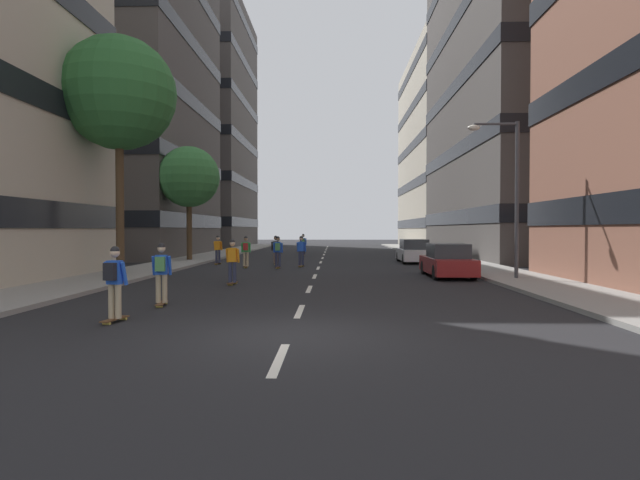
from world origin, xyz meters
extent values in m
plane|color=black|center=(0.00, 23.76, 0.00)|extent=(142.53, 142.53, 0.00)
cube|color=gray|center=(-8.82, 26.73, 0.07)|extent=(3.17, 65.33, 0.14)
cube|color=gray|center=(8.82, 26.73, 0.07)|extent=(3.17, 65.33, 0.14)
cube|color=silver|center=(0.00, -2.00, 0.00)|extent=(0.16, 2.20, 0.01)
cube|color=silver|center=(0.00, 3.00, 0.00)|extent=(0.16, 2.20, 0.01)
cube|color=silver|center=(0.00, 8.00, 0.00)|extent=(0.16, 2.20, 0.01)
cube|color=silver|center=(0.00, 13.00, 0.00)|extent=(0.16, 2.20, 0.01)
cube|color=silver|center=(0.00, 18.00, 0.00)|extent=(0.16, 2.20, 0.01)
cube|color=silver|center=(0.00, 23.00, 0.00)|extent=(0.16, 2.20, 0.01)
cube|color=silver|center=(0.00, 28.00, 0.00)|extent=(0.16, 2.20, 0.01)
cube|color=silver|center=(0.00, 33.00, 0.00)|extent=(0.16, 2.20, 0.01)
cube|color=silver|center=(0.00, 38.00, 0.00)|extent=(0.16, 2.20, 0.01)
cube|color=silver|center=(0.00, 43.00, 0.00)|extent=(0.16, 2.20, 0.01)
cube|color=silver|center=(0.00, 48.00, 0.00)|extent=(0.16, 2.20, 0.01)
cube|color=silver|center=(0.00, 53.00, 0.00)|extent=(0.16, 2.20, 0.01)
cube|color=#4C4744|center=(-17.26, 31.11, 14.17)|extent=(13.71, 17.63, 28.34)
cube|color=black|center=(-17.26, 31.11, 2.83)|extent=(13.83, 17.75, 1.10)
cube|color=black|center=(-17.26, 31.11, 7.56)|extent=(13.83, 17.75, 1.10)
cube|color=black|center=(-17.26, 31.11, 12.28)|extent=(13.83, 17.75, 1.10)
cube|color=black|center=(-17.26, 31.11, 17.00)|extent=(13.83, 17.75, 1.10)
cube|color=#4C4744|center=(-17.26, 54.83, 15.07)|extent=(13.71, 19.05, 30.14)
cube|color=black|center=(-17.26, 54.83, 3.01)|extent=(13.83, 19.17, 1.10)
cube|color=black|center=(-17.26, 54.83, 8.04)|extent=(13.83, 19.17, 1.10)
cube|color=black|center=(-17.26, 54.83, 13.06)|extent=(13.83, 19.17, 1.10)
cube|color=black|center=(-17.26, 54.83, 18.09)|extent=(13.83, 19.17, 1.10)
cube|color=black|center=(-17.26, 54.83, 23.11)|extent=(13.83, 19.17, 1.10)
cube|color=black|center=(-17.26, 54.83, 28.13)|extent=(13.83, 19.17, 1.10)
cube|color=#4C4744|center=(17.26, 31.11, 12.89)|extent=(13.71, 23.77, 25.77)
cube|color=black|center=(17.26, 31.11, 3.09)|extent=(13.83, 23.89, 1.10)
cube|color=black|center=(17.26, 31.11, 8.25)|extent=(13.83, 23.89, 1.10)
cube|color=black|center=(17.26, 31.11, 13.40)|extent=(13.83, 23.89, 1.10)
cube|color=black|center=(17.26, 31.11, 18.56)|extent=(13.83, 23.89, 1.10)
cube|color=#BCB29E|center=(17.26, 54.83, 11.88)|extent=(13.71, 23.67, 23.77)
cube|color=black|center=(17.26, 54.83, 2.85)|extent=(13.83, 23.79, 1.10)
cube|color=black|center=(17.26, 54.83, 7.61)|extent=(13.83, 23.79, 1.10)
cube|color=black|center=(17.26, 54.83, 12.36)|extent=(13.83, 23.79, 1.10)
cube|color=black|center=(17.26, 54.83, 17.11)|extent=(13.83, 23.79, 1.10)
cube|color=black|center=(17.26, 54.83, 21.87)|extent=(13.83, 23.79, 1.10)
cube|color=maroon|center=(6.03, 12.90, 0.53)|extent=(1.80, 4.40, 0.70)
cube|color=#2D3338|center=(6.03, 12.75, 1.20)|extent=(1.60, 2.10, 0.64)
cylinder|color=black|center=(5.23, 14.35, 0.32)|extent=(0.22, 0.64, 0.64)
cylinder|color=black|center=(6.83, 14.35, 0.32)|extent=(0.22, 0.64, 0.64)
cylinder|color=black|center=(5.23, 11.45, 0.32)|extent=(0.22, 0.64, 0.64)
cylinder|color=black|center=(6.83, 11.45, 0.32)|extent=(0.22, 0.64, 0.64)
cube|color=silver|center=(6.03, 22.84, 0.53)|extent=(1.80, 4.40, 0.70)
cube|color=#2D3338|center=(6.03, 22.69, 1.20)|extent=(1.60, 2.10, 0.64)
cylinder|color=black|center=(5.23, 24.29, 0.32)|extent=(0.22, 0.64, 0.64)
cylinder|color=black|center=(6.83, 24.29, 0.32)|extent=(0.22, 0.64, 0.64)
cylinder|color=black|center=(5.23, 21.39, 0.32)|extent=(0.22, 0.64, 0.64)
cylinder|color=black|center=(6.83, 21.39, 0.32)|extent=(0.22, 0.64, 0.64)
cylinder|color=#4C3823|center=(-8.82, 23.53, 2.19)|extent=(0.36, 0.36, 4.11)
sphere|color=#387A3D|center=(-8.82, 23.53, 5.67)|extent=(4.05, 4.05, 4.05)
cylinder|color=#4C3823|center=(-8.82, 12.48, 3.34)|extent=(0.36, 0.36, 6.39)
sphere|color=#2D6B33|center=(-8.82, 12.48, 8.31)|extent=(5.07, 5.07, 5.07)
cylinder|color=#3F3F44|center=(8.50, 11.08, 3.39)|extent=(0.16, 0.16, 6.50)
cylinder|color=#3F3F44|center=(7.60, 11.08, 6.54)|extent=(1.80, 0.10, 0.10)
ellipsoid|color=silver|center=(6.70, 11.08, 6.39)|extent=(0.50, 0.30, 0.24)
cube|color=brown|center=(-1.01, 18.95, 0.08)|extent=(0.32, 0.92, 0.02)
cylinder|color=#D8BF4C|center=(-0.97, 19.27, 0.04)|extent=(0.19, 0.09, 0.07)
cylinder|color=#D8BF4C|center=(-1.06, 18.64, 0.04)|extent=(0.19, 0.09, 0.07)
cylinder|color=#2D334C|center=(-1.10, 18.97, 0.49)|extent=(0.16, 0.16, 0.80)
cylinder|color=#2D334C|center=(-0.92, 18.94, 0.49)|extent=(0.16, 0.16, 0.80)
cube|color=blue|center=(-1.01, 18.95, 1.17)|extent=(0.34, 0.24, 0.55)
cylinder|color=blue|center=(-1.22, 19.04, 1.14)|extent=(0.12, 0.24, 0.55)
cylinder|color=blue|center=(-0.79, 18.97, 1.14)|extent=(0.12, 0.24, 0.55)
sphere|color=tan|center=(-1.01, 18.97, 1.62)|extent=(0.22, 0.22, 0.22)
sphere|color=black|center=(-1.01, 18.97, 1.67)|extent=(0.21, 0.21, 0.21)
cube|color=brown|center=(-4.19, 1.26, 0.08)|extent=(0.36, 0.92, 0.02)
cylinder|color=#D8BF4C|center=(-4.13, 1.57, 0.04)|extent=(0.19, 0.10, 0.07)
cylinder|color=#D8BF4C|center=(-4.25, 0.94, 0.04)|extent=(0.19, 0.10, 0.07)
cylinder|color=tan|center=(-4.28, 1.27, 0.49)|extent=(0.16, 0.16, 0.80)
cylinder|color=tan|center=(-4.10, 1.24, 0.49)|extent=(0.16, 0.16, 0.80)
cube|color=blue|center=(-4.19, 1.26, 1.17)|extent=(0.35, 0.25, 0.55)
cylinder|color=blue|center=(-4.40, 1.35, 1.14)|extent=(0.13, 0.24, 0.55)
cylinder|color=blue|center=(-3.97, 1.27, 1.14)|extent=(0.13, 0.24, 0.55)
sphere|color=beige|center=(-4.19, 1.28, 1.62)|extent=(0.22, 0.22, 0.22)
sphere|color=black|center=(-4.19, 1.28, 1.67)|extent=(0.21, 0.21, 0.21)
cube|color=black|center=(-4.22, 1.08, 1.20)|extent=(0.28, 0.20, 0.40)
cube|color=brown|center=(-1.67, 31.41, 0.08)|extent=(0.22, 0.90, 0.02)
cylinder|color=#D8BF4C|center=(-1.68, 31.73, 0.04)|extent=(0.18, 0.07, 0.07)
cylinder|color=#D8BF4C|center=(-1.66, 31.09, 0.04)|extent=(0.18, 0.07, 0.07)
cylinder|color=#2D334C|center=(-1.76, 31.41, 0.49)|extent=(0.14, 0.14, 0.80)
cylinder|color=#2D334C|center=(-1.58, 31.41, 0.49)|extent=(0.14, 0.14, 0.80)
cube|color=blue|center=(-1.67, 31.41, 1.17)|extent=(0.32, 0.21, 0.55)
cylinder|color=blue|center=(-1.89, 31.45, 1.14)|extent=(0.10, 0.23, 0.55)
cylinder|color=blue|center=(-1.45, 31.46, 1.14)|extent=(0.10, 0.23, 0.55)
sphere|color=beige|center=(-1.67, 31.43, 1.62)|extent=(0.22, 0.22, 0.22)
sphere|color=black|center=(-1.67, 31.43, 1.67)|extent=(0.21, 0.21, 0.21)
cube|color=#4C8C4C|center=(-1.67, 31.23, 1.20)|extent=(0.26, 0.17, 0.40)
cube|color=brown|center=(-2.22, 17.76, 0.08)|extent=(0.22, 0.90, 0.02)
cylinder|color=#D8BF4C|center=(-2.23, 18.08, 0.04)|extent=(0.18, 0.07, 0.07)
cylinder|color=#D8BF4C|center=(-2.22, 17.44, 0.04)|extent=(0.18, 0.07, 0.07)
cylinder|color=#2D334C|center=(-2.31, 17.75, 0.49)|extent=(0.14, 0.14, 0.80)
cylinder|color=#2D334C|center=(-2.13, 17.76, 0.49)|extent=(0.14, 0.14, 0.80)
cube|color=blue|center=(-2.22, 17.76, 1.17)|extent=(0.32, 0.21, 0.55)
cylinder|color=blue|center=(-2.44, 17.80, 1.14)|extent=(0.09, 0.23, 0.55)
cylinder|color=blue|center=(-2.01, 17.81, 1.14)|extent=(0.09, 0.23, 0.55)
sphere|color=#997051|center=(-2.22, 17.78, 1.62)|extent=(0.22, 0.22, 0.22)
sphere|color=black|center=(-2.22, 17.78, 1.67)|extent=(0.21, 0.21, 0.21)
cube|color=#4C8C4C|center=(-2.22, 17.58, 1.20)|extent=(0.26, 0.16, 0.40)
cube|color=brown|center=(-3.07, 9.36, 0.08)|extent=(0.28, 0.91, 0.02)
cylinder|color=#D8BF4C|center=(-3.04, 9.67, 0.04)|extent=(0.19, 0.09, 0.07)
cylinder|color=#D8BF4C|center=(-3.10, 9.04, 0.04)|extent=(0.19, 0.09, 0.07)
cylinder|color=#2D334C|center=(-3.16, 9.36, 0.49)|extent=(0.15, 0.15, 0.80)
cylinder|color=#2D334C|center=(-2.98, 9.35, 0.49)|extent=(0.15, 0.15, 0.80)
cube|color=orange|center=(-3.07, 9.36, 1.17)|extent=(0.34, 0.23, 0.55)
cylinder|color=orange|center=(-3.29, 9.42, 1.14)|extent=(0.11, 0.24, 0.55)
cylinder|color=orange|center=(-2.85, 9.39, 1.14)|extent=(0.11, 0.24, 0.55)
sphere|color=beige|center=(-3.07, 9.37, 1.62)|extent=(0.22, 0.22, 0.22)
sphere|color=black|center=(-3.07, 9.37, 1.67)|extent=(0.21, 0.21, 0.21)
cube|color=brown|center=(-6.26, 20.75, 0.08)|extent=(0.31, 0.92, 0.02)
cylinder|color=#D8BF4C|center=(-6.22, 21.07, 0.04)|extent=(0.19, 0.09, 0.07)
cylinder|color=#D8BF4C|center=(-6.30, 20.43, 0.04)|extent=(0.19, 0.09, 0.07)
cylinder|color=#2D334C|center=(-6.35, 20.76, 0.49)|extent=(0.16, 0.16, 0.80)
cylinder|color=#2D334C|center=(-6.17, 20.74, 0.49)|extent=(0.16, 0.16, 0.80)
cube|color=orange|center=(-6.26, 20.75, 1.17)|extent=(0.34, 0.24, 0.55)
cylinder|color=orange|center=(-6.47, 20.83, 1.14)|extent=(0.12, 0.24, 0.55)
cylinder|color=orange|center=(-6.04, 20.77, 1.14)|extent=(0.12, 0.24, 0.55)
sphere|color=beige|center=(-6.26, 20.77, 1.62)|extent=(0.22, 0.22, 0.22)
sphere|color=black|center=(-6.26, 20.77, 1.67)|extent=(0.21, 0.21, 0.21)
cube|color=brown|center=(-2.67, 20.53, 0.08)|extent=(0.33, 0.92, 0.02)
cylinder|color=#D8BF4C|center=(-2.72, 20.85, 0.04)|extent=(0.19, 0.10, 0.07)
cylinder|color=#D8BF4C|center=(-2.62, 20.21, 0.04)|extent=(0.19, 0.10, 0.07)
cylinder|color=#594C47|center=(-2.76, 20.52, 0.49)|extent=(0.16, 0.16, 0.80)
cylinder|color=#594C47|center=(-2.58, 20.54, 0.49)|extent=(0.16, 0.16, 0.80)
cube|color=black|center=(-2.67, 20.53, 1.17)|extent=(0.35, 0.24, 0.55)
cylinder|color=black|center=(-2.89, 20.55, 1.14)|extent=(0.12, 0.24, 0.55)
cylinder|color=black|center=(-2.46, 20.61, 1.14)|extent=(0.12, 0.24, 0.55)
sphere|color=#997051|center=(-2.67, 20.55, 1.62)|extent=(0.22, 0.22, 0.22)
sphere|color=black|center=(-2.67, 20.55, 1.67)|extent=(0.21, 0.21, 0.21)
cube|color=#3F72BF|center=(-2.64, 20.35, 1.20)|extent=(0.28, 0.20, 0.40)
cube|color=brown|center=(-4.07, 18.09, 0.08)|extent=(0.29, 0.92, 0.02)
cylinder|color=#D8BF4C|center=(-4.10, 18.41, 0.04)|extent=(0.19, 0.09, 0.07)
cylinder|color=#D8BF4C|center=(-4.03, 17.77, 0.04)|extent=(0.19, 0.09, 0.07)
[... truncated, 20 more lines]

